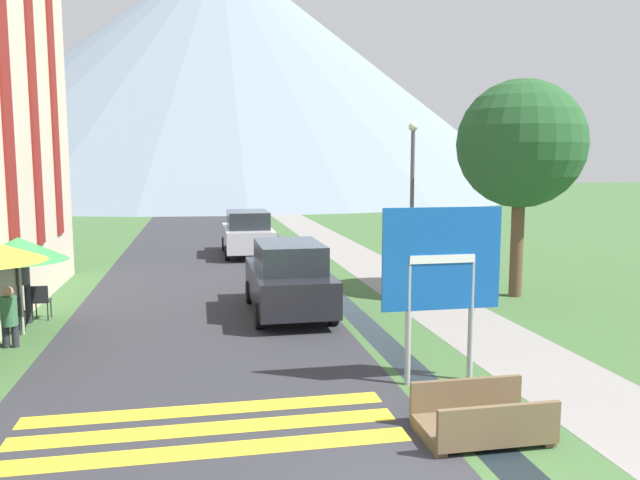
{
  "coord_description": "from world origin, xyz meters",
  "views": [
    {
      "loc": [
        -2.55,
        -5.69,
        3.76
      ],
      "look_at": [
        0.51,
        10.0,
        1.77
      ],
      "focal_mm": 35.0,
      "sensor_mm": 36.0,
      "label": 1
    }
  ],
  "objects_px": {
    "footbridge": "(481,421)",
    "streetlamp": "(412,190)",
    "cafe_umbrella_middle_green": "(18,249)",
    "parked_car_far": "(248,233)",
    "person_standing_terrace": "(23,279)",
    "road_sign": "(442,271)",
    "cafe_chair_far_left": "(40,299)",
    "person_seated_far": "(9,314)",
    "parked_car_near": "(289,278)",
    "cafe_chair_far_right": "(14,299)",
    "tree_by_path": "(521,145)",
    "cafe_chair_middle": "(12,312)"
  },
  "relations": [
    {
      "from": "road_sign",
      "to": "person_seated_far",
      "type": "bearing_deg",
      "value": 155.17
    },
    {
      "from": "footbridge",
      "to": "parked_car_far",
      "type": "xyz_separation_m",
      "value": [
        -1.82,
        17.65,
        0.68
      ]
    },
    {
      "from": "cafe_chair_middle",
      "to": "person_seated_far",
      "type": "height_order",
      "value": "person_seated_far"
    },
    {
      "from": "footbridge",
      "to": "tree_by_path",
      "type": "relative_size",
      "value": 0.28
    },
    {
      "from": "parked_car_near",
      "to": "cafe_chair_far_left",
      "type": "distance_m",
      "value": 5.96
    },
    {
      "from": "cafe_chair_far_right",
      "to": "road_sign",
      "type": "bearing_deg",
      "value": -56.7
    },
    {
      "from": "footbridge",
      "to": "parked_car_far",
      "type": "distance_m",
      "value": 17.75
    },
    {
      "from": "cafe_umbrella_middle_green",
      "to": "tree_by_path",
      "type": "relative_size",
      "value": 0.36
    },
    {
      "from": "road_sign",
      "to": "streetlamp",
      "type": "xyz_separation_m",
      "value": [
        2.22,
        7.85,
        0.99
      ]
    },
    {
      "from": "tree_by_path",
      "to": "cafe_chair_middle",
      "type": "bearing_deg",
      "value": -173.02
    },
    {
      "from": "cafe_chair_far_left",
      "to": "cafe_umbrella_middle_green",
      "type": "relative_size",
      "value": 0.39
    },
    {
      "from": "footbridge",
      "to": "tree_by_path",
      "type": "bearing_deg",
      "value": 59.04
    },
    {
      "from": "parked_car_far",
      "to": "cafe_umbrella_middle_green",
      "type": "xyz_separation_m",
      "value": [
        -5.79,
        -10.9,
        0.99
      ]
    },
    {
      "from": "parked_car_far",
      "to": "tree_by_path",
      "type": "distance_m",
      "value": 12.02
    },
    {
      "from": "streetlamp",
      "to": "cafe_umbrella_middle_green",
      "type": "bearing_deg",
      "value": -162.24
    },
    {
      "from": "parked_car_far",
      "to": "person_standing_terrace",
      "type": "xyz_separation_m",
      "value": [
        -6.01,
        -9.88,
        0.15
      ]
    },
    {
      "from": "cafe_chair_middle",
      "to": "cafe_umbrella_middle_green",
      "type": "distance_m",
      "value": 1.4
    },
    {
      "from": "person_standing_terrace",
      "to": "streetlamp",
      "type": "relative_size",
      "value": 0.37
    },
    {
      "from": "cafe_chair_far_right",
      "to": "cafe_chair_middle",
      "type": "xyz_separation_m",
      "value": [
        0.33,
        -1.41,
        0.0
      ]
    },
    {
      "from": "cafe_chair_far_right",
      "to": "cafe_chair_middle",
      "type": "relative_size",
      "value": 1.0
    },
    {
      "from": "cafe_umbrella_middle_green",
      "to": "person_standing_terrace",
      "type": "distance_m",
      "value": 1.34
    },
    {
      "from": "tree_by_path",
      "to": "parked_car_far",
      "type": "bearing_deg",
      "value": 126.24
    },
    {
      "from": "parked_car_far",
      "to": "person_standing_terrace",
      "type": "height_order",
      "value": "parked_car_far"
    },
    {
      "from": "person_seated_far",
      "to": "streetlamp",
      "type": "distance_m",
      "value": 11.13
    },
    {
      "from": "streetlamp",
      "to": "road_sign",
      "type": "bearing_deg",
      "value": -105.83
    },
    {
      "from": "parked_car_near",
      "to": "person_seated_far",
      "type": "bearing_deg",
      "value": -163.73
    },
    {
      "from": "cafe_umbrella_middle_green",
      "to": "person_standing_terrace",
      "type": "xyz_separation_m",
      "value": [
        -0.22,
        1.02,
        -0.84
      ]
    },
    {
      "from": "road_sign",
      "to": "parked_car_far",
      "type": "xyz_separation_m",
      "value": [
        -2.06,
        15.52,
        -1.04
      ]
    },
    {
      "from": "streetlamp",
      "to": "parked_car_far",
      "type": "bearing_deg",
      "value": 119.18
    },
    {
      "from": "cafe_chair_far_left",
      "to": "person_seated_far",
      "type": "bearing_deg",
      "value": -69.6
    },
    {
      "from": "parked_car_near",
      "to": "streetlamp",
      "type": "height_order",
      "value": "streetlamp"
    },
    {
      "from": "parked_car_far",
      "to": "cafe_umbrella_middle_green",
      "type": "bearing_deg",
      "value": -117.98
    },
    {
      "from": "person_standing_terrace",
      "to": "parked_car_far",
      "type": "bearing_deg",
      "value": 58.67
    },
    {
      "from": "person_seated_far",
      "to": "cafe_chair_far_right",
      "type": "bearing_deg",
      "value": 102.95
    },
    {
      "from": "person_standing_terrace",
      "to": "tree_by_path",
      "type": "distance_m",
      "value": 13.24
    },
    {
      "from": "footbridge",
      "to": "cafe_chair_far_left",
      "type": "relative_size",
      "value": 2.0
    },
    {
      "from": "road_sign",
      "to": "cafe_chair_far_right",
      "type": "height_order",
      "value": "road_sign"
    },
    {
      "from": "parked_car_near",
      "to": "tree_by_path",
      "type": "xyz_separation_m",
      "value": [
        6.6,
        0.84,
        3.34
      ]
    },
    {
      "from": "footbridge",
      "to": "parked_car_near",
      "type": "xyz_separation_m",
      "value": [
        -1.6,
        7.5,
        0.68
      ]
    },
    {
      "from": "parked_car_far",
      "to": "road_sign",
      "type": "bearing_deg",
      "value": -82.44
    },
    {
      "from": "cafe_chair_middle",
      "to": "streetlamp",
      "type": "height_order",
      "value": "streetlamp"
    },
    {
      "from": "cafe_chair_middle",
      "to": "tree_by_path",
      "type": "relative_size",
      "value": 0.14
    },
    {
      "from": "road_sign",
      "to": "parked_car_near",
      "type": "bearing_deg",
      "value": 108.87
    },
    {
      "from": "footbridge",
      "to": "streetlamp",
      "type": "relative_size",
      "value": 0.34
    },
    {
      "from": "footbridge",
      "to": "cafe_chair_far_right",
      "type": "relative_size",
      "value": 2.0
    },
    {
      "from": "footbridge",
      "to": "cafe_umbrella_middle_green",
      "type": "xyz_separation_m",
      "value": [
        -7.61,
        6.75,
        1.67
      ]
    },
    {
      "from": "cafe_chair_middle",
      "to": "streetlamp",
      "type": "xyz_separation_m",
      "value": [
        10.28,
        3.21,
        2.43
      ]
    },
    {
      "from": "parked_car_far",
      "to": "tree_by_path",
      "type": "relative_size",
      "value": 0.72
    },
    {
      "from": "cafe_chair_far_left",
      "to": "streetlamp",
      "type": "distance_m",
      "value": 10.47
    },
    {
      "from": "parked_car_far",
      "to": "cafe_chair_far_right",
      "type": "relative_size",
      "value": 5.08
    }
  ]
}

